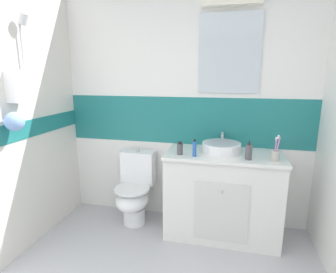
# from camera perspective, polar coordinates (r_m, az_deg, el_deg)

# --- Properties ---
(wall_back_tiled) EXTENTS (3.20, 0.20, 2.50)m
(wall_back_tiled) POSITION_cam_1_polar(r_m,az_deg,el_deg) (2.87, 3.88, 6.69)
(wall_back_tiled) COLOR white
(wall_back_tiled) RESTS_ON ground_plane
(vanity_cabinet) EXTENTS (1.10, 0.55, 0.85)m
(vanity_cabinet) POSITION_cam_1_polar(r_m,az_deg,el_deg) (2.75, 11.46, -11.96)
(vanity_cabinet) COLOR silver
(vanity_cabinet) RESTS_ON ground_plane
(sink_basin) EXTENTS (0.37, 0.41, 0.16)m
(sink_basin) POSITION_cam_1_polar(r_m,az_deg,el_deg) (2.61, 11.29, -2.23)
(sink_basin) COLOR white
(sink_basin) RESTS_ON vanity_cabinet
(toilet) EXTENTS (0.37, 0.50, 0.78)m
(toilet) POSITION_cam_1_polar(r_m,az_deg,el_deg) (2.96, -7.11, -11.35)
(toilet) COLOR white
(toilet) RESTS_ON ground_plane
(toothbrush_cup) EXTENTS (0.07, 0.07, 0.23)m
(toothbrush_cup) POSITION_cam_1_polar(r_m,az_deg,el_deg) (2.48, 21.84, -3.67)
(toothbrush_cup) COLOR #B2ADA3
(toothbrush_cup) RESTS_ON vanity_cabinet
(soap_dispenser) EXTENTS (0.06, 0.06, 0.18)m
(soap_dispenser) POSITION_cam_1_polar(r_m,az_deg,el_deg) (2.44, 16.82, -3.17)
(soap_dispenser) COLOR #4C4C51
(soap_dispenser) RESTS_ON vanity_cabinet
(toothpaste_tube_upright) EXTENTS (0.04, 0.04, 0.16)m
(toothpaste_tube_upright) POSITION_cam_1_polar(r_m,az_deg,el_deg) (2.44, 5.68, -2.52)
(toothpaste_tube_upright) COLOR #2659B2
(toothpaste_tube_upright) RESTS_ON vanity_cabinet
(lotion_bottle_short) EXTENTS (0.06, 0.06, 0.12)m
(lotion_bottle_short) POSITION_cam_1_polar(r_m,az_deg,el_deg) (2.49, 2.55, -2.60)
(lotion_bottle_short) COLOR #4C4C51
(lotion_bottle_short) RESTS_ON vanity_cabinet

